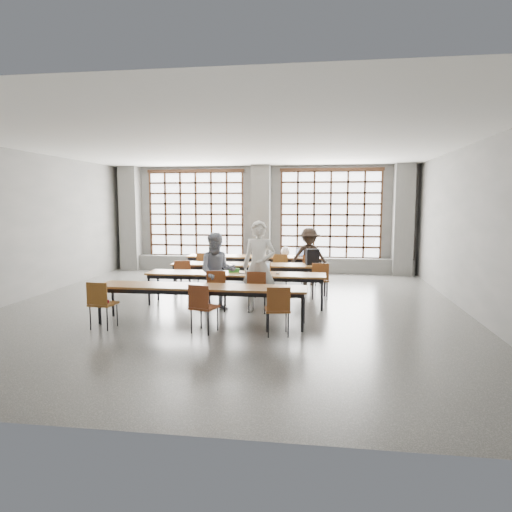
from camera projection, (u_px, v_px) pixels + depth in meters
The scene contains 41 objects.
floor at pixel (230, 308), 10.01m from camera, with size 11.00×11.00×0.00m, color #464644.
ceiling at pixel (229, 145), 9.60m from camera, with size 11.00×11.00×0.00m, color silver.
wall_back at pixel (262, 219), 15.21m from camera, with size 10.00×10.00×0.00m, color #5C5C5A.
wall_front at pixel (117, 259), 4.39m from camera, with size 10.00×10.00×0.00m, color #5C5C5A.
wall_left at pixel (17, 226), 10.50m from camera, with size 11.00×11.00×0.00m, color #5C5C5A.
wall_right at pixel (475, 230), 9.10m from camera, with size 11.00×11.00×0.00m, color #5C5C5A.
column_left at pixel (131, 219), 15.56m from camera, with size 0.60×0.55×3.50m, color #5C5D5A.
column_mid at pixel (261, 219), 14.93m from camera, with size 0.60×0.55×3.50m, color #5C5D5A.
column_right at pixel (403, 220), 14.31m from camera, with size 0.60×0.55×3.50m, color #5C5D5A.
window_left at pixel (196, 214), 15.43m from camera, with size 3.32×0.12×3.00m.
window_right at pixel (331, 215), 14.80m from camera, with size 3.32×0.12×3.00m.
sill_ledge at pixel (261, 264), 15.19m from camera, with size 9.80×0.35×0.50m, color #5C5D5A.
desk_row_a at pixel (255, 258), 13.43m from camera, with size 4.00×0.70×0.73m.
desk_row_b at pixel (250, 266), 11.70m from camera, with size 4.00×0.70×0.73m.
desk_row_c at pixel (235, 276), 10.18m from camera, with size 4.00×0.70×0.73m.
desk_row_d at pixel (201, 289), 8.62m from camera, with size 4.00×0.70×0.73m.
chair_back_left at pixel (204, 264), 13.02m from camera, with size 0.51×0.51×0.88m.
chair_back_mid at pixel (280, 266), 12.71m from camera, with size 0.46×0.46×0.88m.
chair_back_right at pixel (309, 266), 12.60m from camera, with size 0.49×0.49×0.88m.
chair_mid_left at pixel (183, 274), 11.32m from camera, with size 0.50×0.51×0.88m.
chair_mid_centre at pixel (262, 276), 11.04m from camera, with size 0.48×0.48×0.88m.
chair_mid_right at pixel (320, 277), 10.85m from camera, with size 0.43×0.44×0.88m.
chair_front_left at pixel (217, 286), 9.62m from camera, with size 0.48×0.48×0.88m.
chair_front_right at pixel (258, 287), 9.50m from camera, with size 0.46×0.47×0.88m.
chair_near_left at pixel (101, 300), 8.25m from camera, with size 0.45×0.46×0.88m.
chair_near_mid at pixel (202, 303), 7.99m from camera, with size 0.52×0.52×0.88m.
chair_near_right at pixel (278, 306), 7.80m from camera, with size 0.49×0.49×0.88m.
student_male at pixel (259, 266), 9.57m from camera, with size 0.70×0.46×1.92m, color white.
student_female at pixel (217, 272), 9.72m from camera, with size 0.81×0.63×1.66m, color #19284C.
student_back at pixel (309, 257), 12.70m from camera, with size 1.03×0.59×1.59m, color black.
laptop_front at pixel (261, 270), 10.20m from camera, with size 0.41×0.37×0.26m.
laptop_back at pixel (301, 254), 13.33m from camera, with size 0.40×0.35×0.26m.
mouse at pixel (278, 273), 10.02m from camera, with size 0.10×0.06×0.04m, color silver.
green_box at pixel (234, 270), 10.26m from camera, with size 0.25×0.09×0.09m, color #30852B.
phone at pixel (243, 274), 10.05m from camera, with size 0.13×0.06×0.01m, color black.
paper_sheet_a at pixel (227, 263), 11.83m from camera, with size 0.30×0.21×0.00m, color white.
paper_sheet_b at pixel (238, 264), 11.69m from camera, with size 0.30×0.21×0.00m, color silver.
paper_sheet_c at pixel (253, 264), 11.68m from camera, with size 0.30×0.21×0.00m, color white.
backpack at pixel (312, 257), 11.50m from camera, with size 0.32×0.20×0.40m, color black.
plastic_bag at pixel (285, 251), 13.32m from camera, with size 0.26×0.21×0.29m, color white.
red_pouch at pixel (103, 301), 8.33m from camera, with size 0.20×0.08×0.06m, color maroon.
Camera 1 is at (1.94, -9.63, 2.29)m, focal length 32.00 mm.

